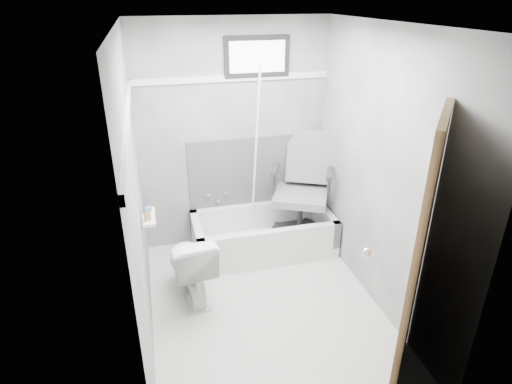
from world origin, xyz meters
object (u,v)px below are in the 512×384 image
object	(u,v)px
door	(483,287)
soap_bottle_b	(147,207)
soap_bottle_a	(147,214)
bathtub	(263,234)
office_chair	(301,189)
toilet	(190,265)

from	to	relation	value
door	soap_bottle_b	world-z (taller)	door
door	soap_bottle_a	distance (m)	2.44
door	soap_bottle_a	world-z (taller)	door
bathtub	soap_bottle_a	distance (m)	1.56
office_chair	door	bearing A→B (deg)	-55.71
soap_bottle_a	toilet	bearing A→B (deg)	19.97
door	soap_bottle_b	bearing A→B (deg)	139.38
bathtub	toilet	size ratio (longest dim) A/B	2.17
office_chair	bathtub	bearing A→B (deg)	-151.11
soap_bottle_a	office_chair	bearing A→B (deg)	24.49
office_chair	soap_bottle_b	world-z (taller)	office_chair
soap_bottle_b	bathtub	bearing A→B (deg)	25.71
door	soap_bottle_b	xyz separation A→B (m)	(-1.92, 1.65, -0.04)
soap_bottle_b	office_chair	bearing A→B (deg)	20.18
toilet	soap_bottle_b	size ratio (longest dim) A/B	7.03
bathtub	soap_bottle_a	size ratio (longest dim) A/B	15.50
door	bathtub	bearing A→B (deg)	108.75
bathtub	soap_bottle_b	bearing A→B (deg)	-154.29
toilet	office_chair	bearing A→B (deg)	-161.62
bathtub	office_chair	distance (m)	0.64
toilet	soap_bottle_b	xyz separation A→B (m)	(-0.32, 0.02, 0.62)
bathtub	soap_bottle_b	distance (m)	1.50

